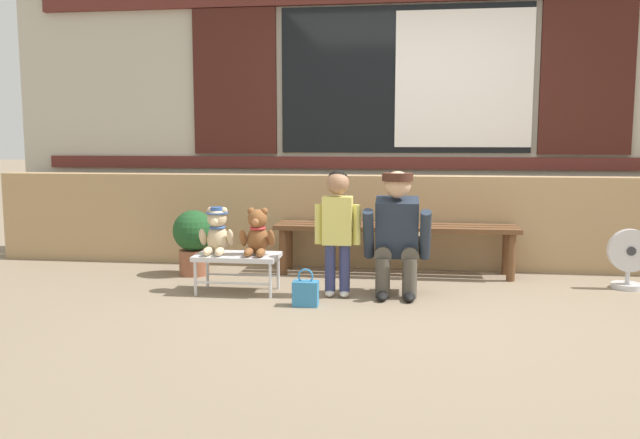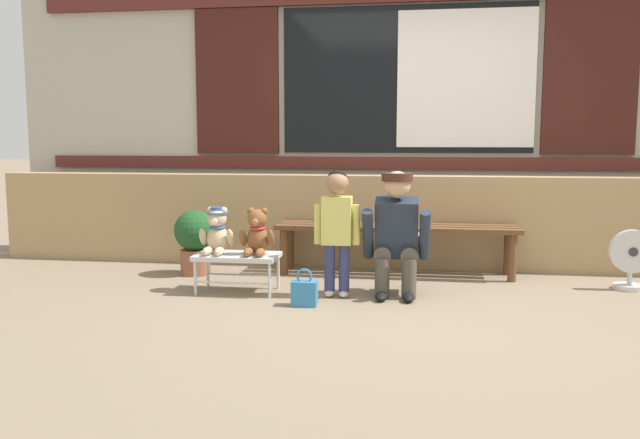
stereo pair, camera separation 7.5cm
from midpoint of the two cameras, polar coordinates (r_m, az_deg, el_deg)
name	(u,v)px [view 1 (the left image)]	position (r m, az deg, el deg)	size (l,w,h in m)	color
ground_plane	(399,305)	(4.74, 6.49, -7.45)	(60.00, 60.00, 0.00)	#84725B
brick_low_wall	(402,221)	(6.06, 6.85, -0.17)	(7.83, 0.25, 0.85)	tan
shop_facade	(405,66)	(6.57, 7.16, 13.25)	(7.99, 0.26, 3.79)	#B7B2A3
wooden_bench_long	(395,232)	(5.71, 6.23, -1.14)	(2.10, 0.40, 0.44)	brown
small_display_bench	(237,259)	(5.07, -7.68, -3.41)	(0.64, 0.36, 0.30)	silver
teddy_bear_with_hat	(217,232)	(5.09, -9.45, -1.06)	(0.28, 0.27, 0.36)	#CCB289
teddy_bear_plain	(257,234)	(5.00, -5.95, -1.24)	(0.28, 0.26, 0.36)	brown
child_standing	(338,219)	(4.85, 1.11, 0.07)	(0.35, 0.18, 0.96)	navy
adult_crouching	(398,233)	(4.92, 6.44, -1.18)	(0.50, 0.49, 0.95)	#4C473D
handbag_on_ground	(306,293)	(4.66, -1.74, -6.44)	(0.18, 0.11, 0.27)	teal
potted_plant	(194,238)	(5.78, -11.38, -1.64)	(0.36, 0.36, 0.57)	brown
floor_fan	(629,259)	(5.69, 25.15, -3.17)	(0.34, 0.24, 0.48)	silver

